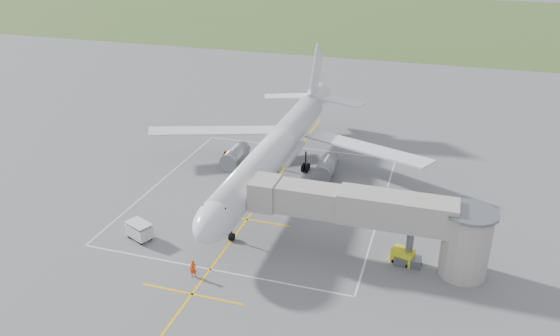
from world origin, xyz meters
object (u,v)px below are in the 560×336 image
(gpu_unit, at_px, (403,256))
(ramp_worker_nose, at_px, (193,269))
(airliner, at_px, (276,148))
(jet_bridge, at_px, (388,219))
(baggage_cart, at_px, (139,231))
(ramp_worker_wing, at_px, (225,157))

(gpu_unit, relative_size, ramp_worker_nose, 1.33)
(airliner, bearing_deg, jet_bridge, -42.19)
(baggage_cart, height_order, ramp_worker_wing, baggage_cart)
(airliner, height_order, ramp_worker_wing, airliner)
(gpu_unit, bearing_deg, ramp_worker_nose, -138.96)
(airliner, relative_size, ramp_worker_wing, 25.39)
(baggage_cart, bearing_deg, jet_bridge, 31.73)
(jet_bridge, bearing_deg, ramp_worker_wing, 144.48)
(ramp_worker_nose, height_order, ramp_worker_wing, ramp_worker_wing)
(jet_bridge, distance_m, ramp_worker_wing, 29.68)
(jet_bridge, xyz_separation_m, ramp_worker_nose, (-16.73, -8.03, -3.86))
(airliner, relative_size, baggage_cart, 14.73)
(airliner, relative_size, jet_bridge, 2.00)
(jet_bridge, relative_size, baggage_cart, 7.37)
(baggage_cart, bearing_deg, airliner, 85.99)
(gpu_unit, distance_m, ramp_worker_nose, 20.22)
(gpu_unit, distance_m, ramp_worker_wing, 30.79)
(ramp_worker_wing, bearing_deg, baggage_cart, 136.91)
(baggage_cart, bearing_deg, ramp_worker_nose, -4.48)
(ramp_worker_nose, distance_m, ramp_worker_wing, 26.15)
(jet_bridge, xyz_separation_m, gpu_unit, (1.75, 0.16, -3.99))
(gpu_unit, height_order, ramp_worker_nose, ramp_worker_nose)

